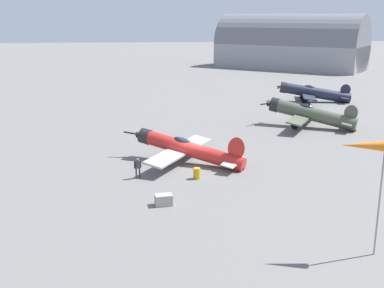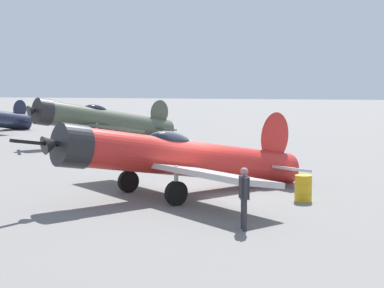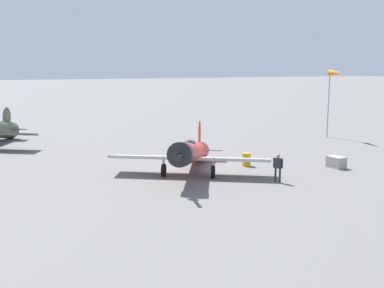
{
  "view_description": "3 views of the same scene",
  "coord_description": "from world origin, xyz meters",
  "px_view_note": "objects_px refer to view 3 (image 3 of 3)",
  "views": [
    {
      "loc": [
        -40.72,
        3.8,
        12.71
      ],
      "look_at": [
        0.0,
        0.0,
        1.8
      ],
      "focal_mm": 45.27,
      "sensor_mm": 36.0,
      "label": 1
    },
    {
      "loc": [
        -8.61,
        19.96,
        3.78
      ],
      "look_at": [
        0.0,
        0.0,
        1.8
      ],
      "focal_mm": 56.68,
      "sensor_mm": 36.0,
      "label": 2
    },
    {
      "loc": [
        11.71,
        27.78,
        6.91
      ],
      "look_at": [
        0.0,
        0.0,
        1.8
      ],
      "focal_mm": 43.98,
      "sensor_mm": 36.0,
      "label": 3
    }
  ],
  "objects_px": {
    "airplane_foreground": "(191,153)",
    "equipment_crate": "(336,162)",
    "fuel_drum": "(246,159)",
    "windsock_mast": "(335,75)",
    "ground_crew_mechanic": "(278,165)"
  },
  "relations": [
    {
      "from": "equipment_crate",
      "to": "fuel_drum",
      "type": "height_order",
      "value": "fuel_drum"
    },
    {
      "from": "equipment_crate",
      "to": "windsock_mast",
      "type": "xyz_separation_m",
      "value": [
        -8.02,
        -10.22,
        5.54
      ]
    },
    {
      "from": "airplane_foreground",
      "to": "fuel_drum",
      "type": "relative_size",
      "value": 12.04
    },
    {
      "from": "equipment_crate",
      "to": "fuel_drum",
      "type": "xyz_separation_m",
      "value": [
        5.35,
        -2.86,
        0.07
      ]
    },
    {
      "from": "windsock_mast",
      "to": "airplane_foreground",
      "type": "bearing_deg",
      "value": 23.77
    },
    {
      "from": "fuel_drum",
      "to": "windsock_mast",
      "type": "distance_m",
      "value": 16.21
    },
    {
      "from": "airplane_foreground",
      "to": "windsock_mast",
      "type": "height_order",
      "value": "windsock_mast"
    },
    {
      "from": "fuel_drum",
      "to": "windsock_mast",
      "type": "relative_size",
      "value": 0.14
    },
    {
      "from": "airplane_foreground",
      "to": "equipment_crate",
      "type": "height_order",
      "value": "airplane_foreground"
    },
    {
      "from": "airplane_foreground",
      "to": "equipment_crate",
      "type": "xyz_separation_m",
      "value": [
        -9.67,
        2.43,
        -0.93
      ]
    },
    {
      "from": "equipment_crate",
      "to": "windsock_mast",
      "type": "height_order",
      "value": "windsock_mast"
    },
    {
      "from": "ground_crew_mechanic",
      "to": "fuel_drum",
      "type": "distance_m",
      "value": 4.77
    },
    {
      "from": "fuel_drum",
      "to": "windsock_mast",
      "type": "height_order",
      "value": "windsock_mast"
    },
    {
      "from": "fuel_drum",
      "to": "windsock_mast",
      "type": "bearing_deg",
      "value": -151.17
    },
    {
      "from": "ground_crew_mechanic",
      "to": "windsock_mast",
      "type": "relative_size",
      "value": 0.26
    }
  ]
}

